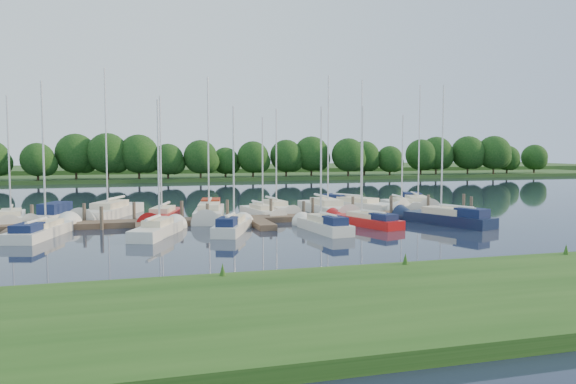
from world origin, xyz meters
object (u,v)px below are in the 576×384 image
object	(u,v)px
sailboat_n_5	(262,213)
sailboat_n_0	(11,219)
sailboat_s_2	(233,227)
motorboat	(54,217)
dock	(255,220)

from	to	relation	value
sailboat_n_5	sailboat_n_0	bearing A→B (deg)	-12.39
sailboat_n_0	sailboat_s_2	world-z (taller)	sailboat_n_0
motorboat	sailboat_s_2	distance (m)	15.00
sailboat_n_5	sailboat_s_2	xyz separation A→B (m)	(-3.86, -8.15, 0.06)
sailboat_n_0	sailboat_n_5	bearing A→B (deg)	168.73
sailboat_n_0	sailboat_s_2	xyz separation A→B (m)	(15.00, -9.08, 0.06)
motorboat	sailboat_s_2	bearing A→B (deg)	164.75
sailboat_n_5	motorboat	bearing A→B (deg)	-12.43
sailboat_s_2	motorboat	bearing A→B (deg)	165.50
dock	sailboat_s_2	world-z (taller)	sailboat_s_2
motorboat	sailboat_s_2	size ratio (longest dim) A/B	0.69
sailboat_n_5	sailboat_s_2	distance (m)	9.01
sailboat_n_0	sailboat_n_5	distance (m)	18.88
dock	motorboat	world-z (taller)	motorboat
sailboat_n_0	motorboat	bearing A→B (deg)	168.94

